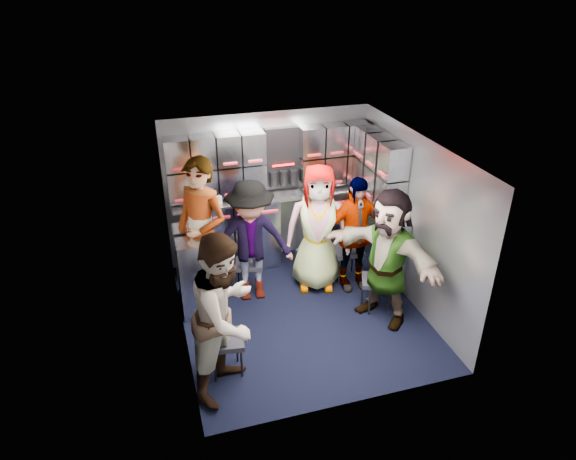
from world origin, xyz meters
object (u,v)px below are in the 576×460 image
object	(u,v)px
jump_seat_center	(312,255)
attendant_arc_b	(251,242)
jump_seat_mid_left	(249,265)
attendant_arc_d	(354,234)
attendant_standing	(202,235)
attendant_arc_a	(226,315)
attendant_arc_e	(387,257)
jump_seat_near_left	(225,342)
jump_seat_mid_right	(347,252)
attendant_arc_c	(317,228)
jump_seat_near_right	(377,282)

from	to	relation	value
jump_seat_center	attendant_arc_b	size ratio (longest dim) A/B	0.25
jump_seat_mid_left	attendant_arc_d	bearing A→B (deg)	-12.94
jump_seat_center	attendant_standing	world-z (taller)	attendant_standing
attendant_arc_a	attendant_arc_b	xyz separation A→B (m)	(0.57, 1.44, -0.07)
jump_seat_center	attendant_arc_e	size ratio (longest dim) A/B	0.24
jump_seat_near_left	attendant_standing	world-z (taller)	attendant_standing
jump_seat_mid_right	attendant_arc_c	size ratio (longest dim) A/B	0.27
jump_seat_near_left	attendant_arc_b	xyz separation A→B (m)	(0.57, 1.26, 0.40)
jump_seat_mid_right	jump_seat_near_right	xyz separation A→B (m)	(0.09, -0.73, -0.03)
jump_seat_center	attendant_arc_c	size ratio (longest dim) A/B	0.24
jump_seat_mid_right	jump_seat_center	bearing A→B (deg)	162.87
attendant_arc_e	jump_seat_mid_right	bearing A→B (deg)	155.76
attendant_arc_a	attendant_arc_c	bearing A→B (deg)	-4.45
jump_seat_near_left	attendant_arc_b	distance (m)	1.44
jump_seat_mid_right	attendant_arc_e	size ratio (longest dim) A/B	0.27
attendant_standing	attendant_arc_b	bearing A→B (deg)	41.51
attendant_arc_b	attendant_arc_d	distance (m)	1.30
attendant_standing	attendant_arc_a	xyz separation A→B (m)	(0.00, -1.48, -0.09)
jump_seat_center	jump_seat_near_left	bearing A→B (deg)	-134.55
attendant_arc_d	jump_seat_mid_left	bearing A→B (deg)	165.68
jump_seat_center	jump_seat_mid_right	distance (m)	0.46
jump_seat_mid_left	attendant_arc_a	xyz separation A→B (m)	(-0.57, -1.62, 0.51)
jump_seat_mid_right	attendant_standing	world-z (taller)	attendant_standing
jump_seat_mid_left	jump_seat_near_right	xyz separation A→B (m)	(1.39, -0.85, 0.01)
jump_seat_center	attendant_arc_b	distance (m)	0.98
jump_seat_near_right	attendant_standing	distance (m)	2.17
jump_seat_mid_left	attendant_standing	world-z (taller)	attendant_standing
jump_seat_mid_right	attendant_arc_d	distance (m)	0.41
jump_seat_mid_right	attendant_standing	distance (m)	1.95
attendant_standing	attendant_arc_d	size ratio (longest dim) A/B	1.25
jump_seat_near_right	attendant_arc_e	size ratio (longest dim) A/B	0.27
jump_seat_center	attendant_arc_b	world-z (taller)	attendant_arc_b
jump_seat_mid_right	jump_seat_mid_left	bearing A→B (deg)	174.80
jump_seat_near_left	jump_seat_near_right	size ratio (longest dim) A/B	0.98
jump_seat_near_left	jump_seat_mid_left	size ratio (longest dim) A/B	1.10
attendant_arc_c	jump_seat_near_left	bearing A→B (deg)	-122.44
attendant_arc_c	attendant_arc_e	xyz separation A→B (m)	(0.53, -0.87, -0.01)
jump_seat_near_left	attendant_arc_a	size ratio (longest dim) A/B	0.26
jump_seat_center	attendant_arc_a	xyz separation A→B (m)	(-1.43, -1.63, 0.51)
attendant_arc_c	attendant_arc_d	bearing A→B (deg)	-1.23
attendant_arc_a	attendant_arc_e	xyz separation A→B (m)	(1.96, 0.58, -0.03)
attendant_arc_b	attendant_arc_d	size ratio (longest dim) A/B	1.04
jump_seat_mid_left	jump_seat_near_right	bearing A→B (deg)	-31.51
attendant_standing	attendant_arc_e	xyz separation A→B (m)	(1.96, -0.89, -0.12)
jump_seat_near_left	jump_seat_mid_right	bearing A→B (deg)	35.17
jump_seat_mid_left	attendant_arc_b	distance (m)	0.47
attendant_arc_a	jump_seat_mid_left	bearing A→B (deg)	20.61
jump_seat_near_left	attendant_arc_e	distance (m)	2.05
jump_seat_mid_left	attendant_standing	distance (m)	0.84
jump_seat_near_left	attendant_standing	size ratio (longest dim) A/B	0.23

